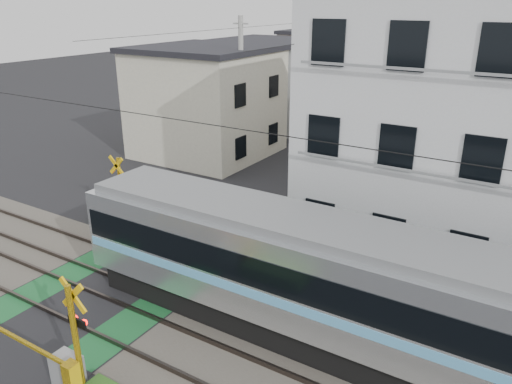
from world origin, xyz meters
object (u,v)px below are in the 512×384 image
Objects in this scene: apartment_block at (465,122)px; crossing_signal_near at (67,366)px; crossing_signal_far at (132,213)px.

crossing_signal_near is at bearing -114.22° from apartment_block.
crossing_signal_far is at bearing -152.22° from apartment_block.
crossing_signal_near is at bearing -54.71° from crossing_signal_far.
crossing_signal_far is at bearing 125.29° from crossing_signal_near.
apartment_block is (11.09, 5.84, 3.94)m from crossing_signal_far.
crossing_signal_far is (-5.17, 7.31, 0.00)m from crossing_signal_near.
crossing_signal_near is 8.95m from crossing_signal_far.
apartment_block reaches higher than crossing_signal_far.
crossing_signal_far is 13.14m from apartment_block.
apartment_block reaches higher than crossing_signal_near.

